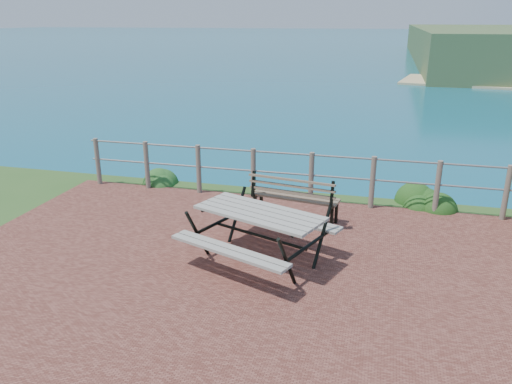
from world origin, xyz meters
TOP-DOWN VIEW (x-y plane):
  - ground at (0.00, 0.00)m, footprint 10.00×7.00m
  - ocean at (0.00, 200.00)m, footprint 1200.00×1200.00m
  - safety_railing at (0.00, 3.35)m, footprint 9.40×0.10m
  - picnic_table at (-0.35, 0.69)m, footprint 2.00×1.52m
  - park_bench at (-0.13, 2.41)m, footprint 1.58×0.63m
  - shrub_lip_west at (-3.39, 3.85)m, footprint 0.84×0.84m
  - shrub_lip_east at (2.15, 3.84)m, footprint 0.79×0.79m

SIDE VIEW (x-z plane):
  - ground at x=0.00m, z-range -0.06..0.06m
  - ocean at x=0.00m, z-range 0.00..0.00m
  - shrub_lip_west at x=-3.39m, z-range -0.30..0.30m
  - shrub_lip_east at x=2.15m, z-range -0.27..0.27m
  - picnic_table at x=-0.35m, z-range 0.11..0.89m
  - safety_railing at x=0.00m, z-range 0.07..1.07m
  - park_bench at x=-0.13m, z-range 0.14..1.01m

